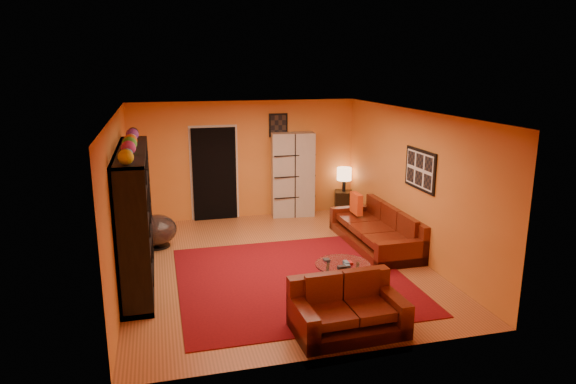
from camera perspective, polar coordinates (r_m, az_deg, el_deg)
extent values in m
plane|color=#9A572F|center=(8.97, -1.30, -7.99)|extent=(6.00, 6.00, 0.00)
plane|color=white|center=(8.35, -1.40, 8.80)|extent=(6.00, 6.00, 0.00)
plane|color=orange|center=(11.44, -4.76, 3.59)|extent=(6.00, 0.00, 6.00)
plane|color=orange|center=(5.81, 5.41, -6.77)|extent=(6.00, 0.00, 6.00)
plane|color=orange|center=(8.38, -18.24, -0.92)|extent=(0.00, 6.00, 6.00)
plane|color=orange|center=(9.43, 13.61, 1.00)|extent=(0.00, 6.00, 6.00)
cube|color=#5D0A11|center=(8.36, 0.48, -9.63)|extent=(3.60, 3.60, 0.01)
cube|color=black|center=(11.37, -8.18, 1.98)|extent=(0.95, 0.10, 2.04)
cube|color=black|center=(9.10, 14.48, 2.42)|extent=(0.03, 1.00, 0.70)
cube|color=black|center=(11.46, -1.09, 7.44)|extent=(0.42, 0.03, 0.52)
cube|color=black|center=(8.43, -16.59, -2.47)|extent=(0.45, 3.00, 2.10)
imported|color=black|center=(8.40, -16.22, -3.08)|extent=(0.87, 0.11, 0.50)
cube|color=#4E140A|center=(9.95, 9.68, -4.95)|extent=(1.01, 2.44, 0.32)
cube|color=#4E140A|center=(10.04, 11.87, -3.30)|extent=(0.19, 2.44, 0.85)
cube|color=#4E140A|center=(8.95, 12.69, -6.26)|extent=(1.00, 0.19, 0.62)
cube|color=#4E140A|center=(10.89, 7.29, -2.37)|extent=(1.00, 0.19, 0.62)
cube|color=#4E140A|center=(9.24, 11.29, -4.48)|extent=(0.78, 0.68, 0.12)
cube|color=#4E140A|center=(9.84, 9.54, -3.27)|extent=(0.78, 0.68, 0.12)
cube|color=#4E140A|center=(10.45, 8.00, -2.19)|extent=(0.78, 0.68, 0.12)
cube|color=#4E140A|center=(6.82, 6.69, -14.02)|extent=(1.44, 0.90, 0.32)
cube|color=#4E140A|center=(6.98, 5.66, -10.89)|extent=(1.41, 0.24, 0.85)
cube|color=#4E140A|center=(7.00, 11.45, -12.08)|extent=(0.21, 0.85, 0.62)
cube|color=#4E140A|center=(6.56, 1.66, -13.67)|extent=(0.21, 0.85, 0.62)
cube|color=#4E140A|center=(6.75, 8.99, -11.47)|extent=(0.53, 0.64, 0.12)
cube|color=#4E140A|center=(6.56, 4.77, -12.14)|extent=(0.53, 0.64, 0.12)
cube|color=#F04F1A|center=(10.45, 7.60, -1.27)|extent=(0.12, 0.42, 0.42)
cylinder|color=silver|center=(7.87, 6.10, -8.01)|extent=(0.83, 0.83, 0.02)
cylinder|color=black|center=(8.09, 7.58, -9.02)|extent=(0.05, 0.05, 0.40)
cylinder|color=black|center=(8.05, 4.37, -9.05)|extent=(0.05, 0.05, 0.40)
cylinder|color=black|center=(7.71, 6.23, -10.16)|extent=(0.05, 0.05, 0.40)
cube|color=#B9B6AB|center=(11.54, 0.53, 1.93)|extent=(0.98, 0.51, 1.90)
cylinder|color=black|center=(10.07, -14.32, -5.81)|extent=(0.44, 0.44, 0.03)
cylinder|color=black|center=(10.04, -14.35, -5.38)|extent=(0.06, 0.06, 0.15)
ellipsoid|color=#413939|center=(9.97, -14.43, -4.10)|extent=(0.76, 0.76, 0.57)
cube|color=black|center=(12.02, 6.18, -1.08)|extent=(0.50, 0.50, 0.50)
cylinder|color=black|center=(11.92, 6.23, 0.70)|extent=(0.08, 0.08, 0.27)
cylinder|color=#FFC68C|center=(11.86, 6.27, 2.01)|extent=(0.34, 0.34, 0.29)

